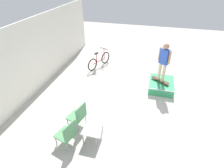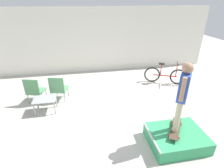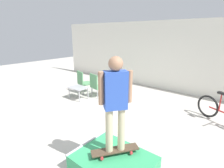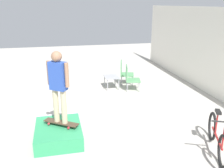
% 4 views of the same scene
% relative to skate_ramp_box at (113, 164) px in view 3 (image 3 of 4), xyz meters
% --- Properties ---
extents(ground_plane, '(24.00, 24.00, 0.00)m').
position_rel_skate_ramp_box_xyz_m(ground_plane, '(-1.78, 1.15, -0.17)').
color(ground_plane, '#B7B2A8').
extents(house_wall_back, '(12.00, 0.06, 3.00)m').
position_rel_skate_ramp_box_xyz_m(house_wall_back, '(-1.78, 5.36, 1.33)').
color(house_wall_back, white).
rests_on(house_wall_back, ground_plane).
extents(skate_ramp_box, '(1.37, 1.07, 0.36)m').
position_rel_skate_ramp_box_xyz_m(skate_ramp_box, '(0.00, 0.00, 0.00)').
color(skate_ramp_box, '#339E60').
rests_on(skate_ramp_box, ground_plane).
extents(skateboard_on_ramp, '(0.67, 0.83, 0.07)m').
position_rel_skate_ramp_box_xyz_m(skateboard_on_ramp, '(-0.02, 0.08, 0.25)').
color(skateboard_on_ramp, '#473828').
rests_on(skateboard_on_ramp, skate_ramp_box).
extents(person_skater, '(0.39, 0.47, 1.69)m').
position_rel_skate_ramp_box_xyz_m(person_skater, '(-0.02, 0.08, 1.26)').
color(person_skater, '#C6B793').
rests_on(person_skater, skateboard_on_ramp).
extents(coffee_table, '(0.70, 0.53, 0.47)m').
position_rel_skate_ramp_box_xyz_m(coffee_table, '(-3.41, 2.06, 0.23)').
color(coffee_table, '#9E9EA3').
rests_on(coffee_table, ground_plane).
extents(patio_chair_left, '(0.64, 0.64, 0.94)m').
position_rel_skate_ramp_box_xyz_m(patio_chair_left, '(-3.84, 2.69, 0.33)').
color(patio_chair_left, '#99999E').
rests_on(patio_chair_left, ground_plane).
extents(patio_chair_right, '(0.62, 0.62, 0.94)m').
position_rel_skate_ramp_box_xyz_m(patio_chair_right, '(-3.04, 2.69, 0.33)').
color(patio_chair_right, '#99999E').
rests_on(patio_chair_right, ground_plane).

